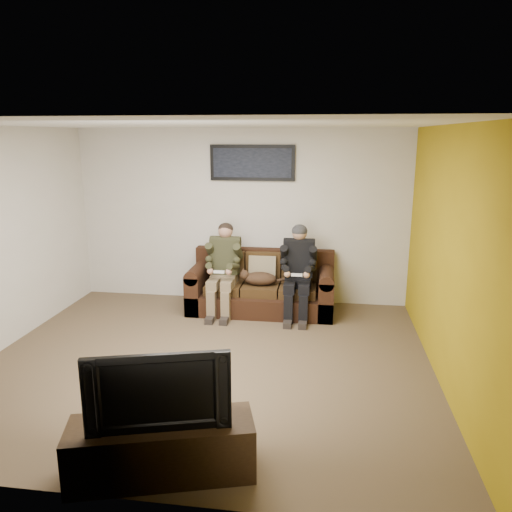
% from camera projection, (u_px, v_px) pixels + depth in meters
% --- Properties ---
extents(floor, '(5.00, 5.00, 0.00)m').
position_uv_depth(floor, '(208.00, 361.00, 5.66)').
color(floor, brown).
rests_on(floor, ground).
extents(ceiling, '(5.00, 5.00, 0.00)m').
position_uv_depth(ceiling, '(202.00, 124.00, 5.05)').
color(ceiling, silver).
rests_on(ceiling, ground).
extents(wall_back, '(5.00, 0.00, 5.00)m').
position_uv_depth(wall_back, '(241.00, 216.00, 7.52)').
color(wall_back, beige).
rests_on(wall_back, ground).
extents(wall_front, '(5.00, 0.00, 5.00)m').
position_uv_depth(wall_front, '(121.00, 326.00, 3.19)').
color(wall_front, beige).
rests_on(wall_front, ground).
extents(wall_right, '(0.00, 4.50, 4.50)m').
position_uv_depth(wall_right, '(448.00, 257.00, 5.01)').
color(wall_right, beige).
rests_on(wall_right, ground).
extents(accent_wall_right, '(0.00, 4.50, 4.50)m').
position_uv_depth(accent_wall_right, '(447.00, 257.00, 5.01)').
color(accent_wall_right, '#AA8E11').
rests_on(accent_wall_right, ground).
extents(sofa, '(2.07, 0.89, 0.85)m').
position_uv_depth(sofa, '(262.00, 288.00, 7.29)').
color(sofa, black).
rests_on(sofa, ground).
extents(throw_pillow, '(0.39, 0.19, 0.39)m').
position_uv_depth(throw_pillow, '(262.00, 269.00, 7.26)').
color(throw_pillow, '#877758').
rests_on(throw_pillow, sofa).
extents(throw_blanket, '(0.42, 0.21, 0.08)m').
position_uv_depth(throw_blanket, '(223.00, 248.00, 7.50)').
color(throw_blanket, '#BEAF8B').
rests_on(throw_blanket, sofa).
extents(person_left, '(0.51, 0.87, 1.27)m').
position_uv_depth(person_left, '(224.00, 264.00, 7.10)').
color(person_left, '#78654B').
rests_on(person_left, sofa).
extents(person_right, '(0.51, 0.86, 1.28)m').
position_uv_depth(person_right, '(298.00, 266.00, 6.96)').
color(person_right, black).
rests_on(person_right, sofa).
extents(cat, '(0.66, 0.26, 0.24)m').
position_uv_depth(cat, '(259.00, 278.00, 7.08)').
color(cat, '#4C311E').
rests_on(cat, sofa).
extents(framed_poster, '(1.25, 0.05, 0.52)m').
position_uv_depth(framed_poster, '(252.00, 163.00, 7.27)').
color(framed_poster, black).
rests_on(framed_poster, wall_back).
extents(tv_stand, '(1.44, 0.80, 0.43)m').
position_uv_depth(tv_stand, '(162.00, 449.00, 3.72)').
color(tv_stand, '#312110').
rests_on(tv_stand, ground).
extents(television, '(1.03, 0.42, 0.59)m').
position_uv_depth(television, '(159.00, 387.00, 3.60)').
color(television, black).
rests_on(television, tv_stand).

